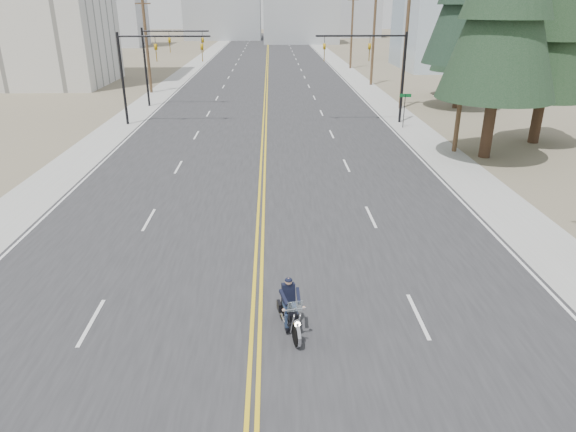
# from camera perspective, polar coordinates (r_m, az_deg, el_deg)

# --- Properties ---
(ground_plane) EXTENTS (400.00, 400.00, 0.00)m
(ground_plane) POSITION_cam_1_polar(r_m,az_deg,el_deg) (12.94, -4.01, -21.37)
(ground_plane) COLOR #776D56
(ground_plane) RESTS_ON ground
(road) EXTENTS (20.00, 200.00, 0.01)m
(road) POSITION_cam_1_polar(r_m,az_deg,el_deg) (79.83, -2.35, 16.04)
(road) COLOR #303033
(road) RESTS_ON ground
(sidewalk_left) EXTENTS (3.00, 200.00, 0.01)m
(sidewalk_left) POSITION_cam_1_polar(r_m,az_deg,el_deg) (80.73, -10.86, 15.75)
(sidewalk_left) COLOR #A5A5A0
(sidewalk_left) RESTS_ON ground
(sidewalk_right) EXTENTS (3.00, 200.00, 0.01)m
(sidewalk_right) POSITION_cam_1_polar(r_m,az_deg,el_deg) (80.58, 6.19, 16.00)
(sidewalk_right) COLOR #A5A5A0
(sidewalk_right) RESTS_ON ground
(traffic_mast_left) EXTENTS (7.10, 0.26, 7.00)m
(traffic_mast_left) POSITION_cam_1_polar(r_m,az_deg,el_deg) (42.59, -15.41, 16.32)
(traffic_mast_left) COLOR black
(traffic_mast_left) RESTS_ON ground
(traffic_mast_right) EXTENTS (7.10, 0.26, 7.00)m
(traffic_mast_right) POSITION_cam_1_polar(r_m,az_deg,el_deg) (42.37, 10.05, 16.73)
(traffic_mast_right) COLOR black
(traffic_mast_right) RESTS_ON ground
(traffic_mast_far) EXTENTS (6.10, 0.26, 7.00)m
(traffic_mast_far) POSITION_cam_1_polar(r_m,az_deg,el_deg) (50.46, -13.76, 17.26)
(traffic_mast_far) COLOR black
(traffic_mast_far) RESTS_ON ground
(street_sign) EXTENTS (0.90, 0.06, 2.62)m
(street_sign) POSITION_cam_1_polar(r_m,az_deg,el_deg) (41.27, 12.83, 11.97)
(street_sign) COLOR black
(street_sign) RESTS_ON ground
(utility_pole_b) EXTENTS (2.20, 0.30, 11.50)m
(utility_pole_b) POSITION_cam_1_polar(r_m,az_deg,el_deg) (34.59, 19.17, 16.40)
(utility_pole_b) COLOR brown
(utility_pole_b) RESTS_ON ground
(utility_pole_c) EXTENTS (2.20, 0.30, 11.00)m
(utility_pole_c) POSITION_cam_1_polar(r_m,az_deg,el_deg) (48.92, 12.93, 18.19)
(utility_pole_c) COLOR brown
(utility_pole_c) RESTS_ON ground
(utility_pole_d) EXTENTS (2.20, 0.30, 11.50)m
(utility_pole_d) POSITION_cam_1_polar(r_m,az_deg,el_deg) (63.53, 9.53, 19.53)
(utility_pole_d) COLOR brown
(utility_pole_d) RESTS_ON ground
(utility_pole_e) EXTENTS (2.20, 0.30, 11.00)m
(utility_pole_e) POSITION_cam_1_polar(r_m,az_deg,el_deg) (80.29, 7.12, 20.04)
(utility_pole_e) COLOR brown
(utility_pole_e) RESTS_ON ground
(utility_pole_left) EXTENTS (2.20, 0.30, 10.50)m
(utility_pole_left) POSITION_cam_1_polar(r_m,az_deg,el_deg) (58.89, -15.47, 18.36)
(utility_pole_left) COLOR brown
(utility_pole_left) RESTS_ON ground
(haze_bldg_b) EXTENTS (18.00, 14.00, 14.00)m
(haze_bldg_b) POSITION_cam_1_polar(r_m,az_deg,el_deg) (134.55, 1.40, 21.66)
(haze_bldg_b) COLOR #ADB2B7
(haze_bldg_b) RESTS_ON ground
(haze_bldg_c) EXTENTS (16.00, 12.00, 18.00)m
(haze_bldg_c) POSITION_cam_1_polar(r_m,az_deg,el_deg) (125.68, 17.69, 21.55)
(haze_bldg_c) COLOR #B7BCC6
(haze_bldg_c) RESTS_ON ground
(haze_bldg_e) EXTENTS (14.00, 14.00, 12.00)m
(haze_bldg_e) POSITION_cam_1_polar(r_m,az_deg,el_deg) (161.22, 7.35, 21.28)
(haze_bldg_e) COLOR #B7BCC6
(haze_bldg_e) RESTS_ON ground
(haze_bldg_f) EXTENTS (12.00, 12.00, 16.00)m
(haze_bldg_f) POSITION_cam_1_polar(r_m,az_deg,el_deg) (148.21, -23.37, 20.44)
(haze_bldg_f) COLOR #ADB2B7
(haze_bldg_f) RESTS_ON ground
(motorcyclist) EXTENTS (1.26, 2.19, 1.61)m
(motorcyclist) POSITION_cam_1_polar(r_m,az_deg,el_deg) (15.14, 0.30, -10.07)
(motorcyclist) COLOR black
(motorcyclist) RESTS_ON ground
(conifer_mid) EXTENTS (5.72, 5.72, 15.25)m
(conifer_mid) POSITION_cam_1_polar(r_m,az_deg,el_deg) (39.04, 27.79, 19.82)
(conifer_mid) COLOR #382619
(conifer_mid) RESTS_ON ground
(conifer_far) EXTENTS (4.77, 4.77, 12.77)m
(conifer_far) POSITION_cam_1_polar(r_m,az_deg,el_deg) (57.70, 18.43, 19.82)
(conifer_far) COLOR #382619
(conifer_far) RESTS_ON ground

